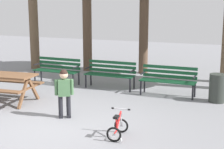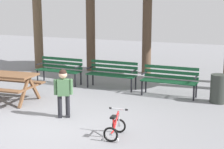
% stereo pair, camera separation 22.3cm
% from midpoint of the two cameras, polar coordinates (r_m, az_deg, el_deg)
% --- Properties ---
extents(ground, '(36.00, 36.00, 0.00)m').
position_cam_midpoint_polar(ground, '(7.53, -11.25, -8.73)').
color(ground, gray).
extents(picnic_table, '(1.94, 1.54, 0.79)m').
position_cam_midpoint_polar(picnic_table, '(9.71, -18.44, -0.92)').
color(picnic_table, brown).
rests_on(picnic_table, ground).
extents(park_bench_far_left, '(1.60, 0.47, 0.85)m').
position_cam_midpoint_polar(park_bench_far_left, '(11.58, -9.61, 1.00)').
color(park_bench_far_left, '#144728').
rests_on(park_bench_far_left, ground).
extents(park_bench_left, '(1.61, 0.47, 0.85)m').
position_cam_midpoint_polar(park_bench_left, '(10.76, -0.84, 0.37)').
color(park_bench_left, '#144728').
rests_on(park_bench_left, ground).
extents(park_bench_right, '(1.61, 0.49, 0.85)m').
position_cam_midpoint_polar(park_bench_right, '(9.98, 8.75, -0.62)').
color(park_bench_right, '#144728').
rests_on(park_bench_right, ground).
extents(child_standing, '(0.38, 0.28, 1.14)m').
position_cam_midpoint_polar(child_standing, '(7.96, -8.78, -2.46)').
color(child_standing, black).
rests_on(child_standing, ground).
extents(kids_bicycle, '(0.41, 0.59, 0.54)m').
position_cam_midpoint_polar(kids_bicycle, '(6.83, -0.00, -8.84)').
color(kids_bicycle, black).
rests_on(kids_bicycle, ground).
extents(trash_bin, '(0.44, 0.44, 0.77)m').
position_cam_midpoint_polar(trash_bin, '(9.61, 16.51, -2.19)').
color(trash_bin, '#2D332D').
rests_on(trash_bin, ground).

